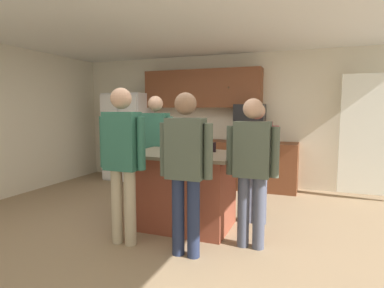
{
  "coord_description": "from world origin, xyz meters",
  "views": [
    {
      "loc": [
        1.73,
        -3.56,
        1.53
      ],
      "look_at": [
        0.2,
        0.48,
        1.05
      ],
      "focal_mm": 29.92,
      "sensor_mm": 36.0,
      "label": 1
    }
  ],
  "objects_px": {
    "tumbler_amber": "(213,147)",
    "glass_dark_ale": "(191,146)",
    "person_guest_left": "(186,163)",
    "glass_short_whisky": "(140,148)",
    "person_guest_by_door": "(156,144)",
    "kitchen_island": "(184,189)",
    "person_host_foreground": "(252,163)",
    "mug_ceramic_white": "(198,150)",
    "person_guest_right": "(256,155)",
    "person_elder_center": "(122,155)",
    "refrigerator": "(128,137)",
    "microwave_over_range": "(250,113)"
  },
  "relations": [
    {
      "from": "person_host_foreground",
      "to": "person_guest_left",
      "type": "relative_size",
      "value": 0.97
    },
    {
      "from": "microwave_over_range",
      "to": "glass_short_whisky",
      "type": "distance_m",
      "value": 2.74
    },
    {
      "from": "person_guest_left",
      "to": "glass_short_whisky",
      "type": "relative_size",
      "value": 11.88
    },
    {
      "from": "refrigerator",
      "to": "tumbler_amber",
      "type": "xyz_separation_m",
      "value": [
        2.53,
        -2.0,
        0.11
      ]
    },
    {
      "from": "person_host_foreground",
      "to": "tumbler_amber",
      "type": "xyz_separation_m",
      "value": [
        -0.6,
        0.53,
        0.09
      ]
    },
    {
      "from": "person_guest_left",
      "to": "mug_ceramic_white",
      "type": "xyz_separation_m",
      "value": [
        -0.15,
        0.77,
        0.04
      ]
    },
    {
      "from": "kitchen_island",
      "to": "glass_short_whisky",
      "type": "xyz_separation_m",
      "value": [
        -0.49,
        -0.24,
        0.55
      ]
    },
    {
      "from": "person_guest_right",
      "to": "tumbler_amber",
      "type": "relative_size",
      "value": 12.61
    },
    {
      "from": "person_guest_by_door",
      "to": "kitchen_island",
      "type": "bearing_deg",
      "value": -0.0
    },
    {
      "from": "refrigerator",
      "to": "mug_ceramic_white",
      "type": "bearing_deg",
      "value": -42.64
    },
    {
      "from": "glass_short_whisky",
      "to": "person_elder_center",
      "type": "bearing_deg",
      "value": -82.52
    },
    {
      "from": "kitchen_island",
      "to": "person_host_foreground",
      "type": "xyz_separation_m",
      "value": [
        0.93,
        -0.33,
        0.45
      ]
    },
    {
      "from": "person_host_foreground",
      "to": "tumbler_amber",
      "type": "distance_m",
      "value": 0.81
    },
    {
      "from": "kitchen_island",
      "to": "person_guest_by_door",
      "type": "bearing_deg",
      "value": 139.73
    },
    {
      "from": "person_host_foreground",
      "to": "glass_short_whisky",
      "type": "relative_size",
      "value": 11.52
    },
    {
      "from": "microwave_over_range",
      "to": "person_guest_right",
      "type": "relative_size",
      "value": 0.35
    },
    {
      "from": "kitchen_island",
      "to": "person_guest_by_door",
      "type": "height_order",
      "value": "person_guest_by_door"
    },
    {
      "from": "microwave_over_range",
      "to": "mug_ceramic_white",
      "type": "distance_m",
      "value": 2.37
    },
    {
      "from": "kitchen_island",
      "to": "person_guest_right",
      "type": "xyz_separation_m",
      "value": [
        0.85,
        0.45,
        0.43
      ]
    },
    {
      "from": "person_guest_by_door",
      "to": "glass_short_whisky",
      "type": "bearing_deg",
      "value": -35.77
    },
    {
      "from": "tumbler_amber",
      "to": "glass_dark_ale",
      "type": "bearing_deg",
      "value": -166.84
    },
    {
      "from": "person_elder_center",
      "to": "glass_short_whisky",
      "type": "relative_size",
      "value": 12.34
    },
    {
      "from": "tumbler_amber",
      "to": "person_guest_by_door",
      "type": "bearing_deg",
      "value": 159.38
    },
    {
      "from": "person_elder_center",
      "to": "glass_short_whisky",
      "type": "distance_m",
      "value": 0.51
    },
    {
      "from": "person_guest_left",
      "to": "person_elder_center",
      "type": "bearing_deg",
      "value": 64.11
    },
    {
      "from": "glass_short_whisky",
      "to": "mug_ceramic_white",
      "type": "relative_size",
      "value": 1.18
    },
    {
      "from": "person_host_foreground",
      "to": "mug_ceramic_white",
      "type": "relative_size",
      "value": 13.54
    },
    {
      "from": "person_guest_left",
      "to": "person_guest_right",
      "type": "bearing_deg",
      "value": -46.23
    },
    {
      "from": "kitchen_island",
      "to": "person_host_foreground",
      "type": "bearing_deg",
      "value": -19.37
    },
    {
      "from": "person_host_foreground",
      "to": "person_elder_center",
      "type": "bearing_deg",
      "value": 36.34
    },
    {
      "from": "microwave_over_range",
      "to": "person_guest_left",
      "type": "height_order",
      "value": "person_guest_left"
    },
    {
      "from": "kitchen_island",
      "to": "person_guest_right",
      "type": "relative_size",
      "value": 0.83
    },
    {
      "from": "kitchen_island",
      "to": "glass_dark_ale",
      "type": "relative_size",
      "value": 9.97
    },
    {
      "from": "person_guest_left",
      "to": "tumbler_amber",
      "type": "relative_size",
      "value": 13.29
    },
    {
      "from": "person_guest_by_door",
      "to": "glass_dark_ale",
      "type": "height_order",
      "value": "person_guest_by_door"
    },
    {
      "from": "refrigerator",
      "to": "microwave_over_range",
      "type": "distance_m",
      "value": 2.66
    },
    {
      "from": "person_elder_center",
      "to": "person_guest_left",
      "type": "height_order",
      "value": "person_elder_center"
    },
    {
      "from": "kitchen_island",
      "to": "microwave_over_range",
      "type": "bearing_deg",
      "value": 80.14
    },
    {
      "from": "kitchen_island",
      "to": "person_elder_center",
      "type": "xyz_separation_m",
      "value": [
        -0.43,
        -0.74,
        0.53
      ]
    },
    {
      "from": "person_elder_center",
      "to": "tumbler_amber",
      "type": "bearing_deg",
      "value": -8.71
    },
    {
      "from": "person_elder_center",
      "to": "mug_ceramic_white",
      "type": "height_order",
      "value": "person_elder_center"
    },
    {
      "from": "kitchen_island",
      "to": "person_elder_center",
      "type": "height_order",
      "value": "person_elder_center"
    },
    {
      "from": "person_elder_center",
      "to": "glass_short_whisky",
      "type": "bearing_deg",
      "value": 37.42
    },
    {
      "from": "microwave_over_range",
      "to": "kitchen_island",
      "type": "height_order",
      "value": "microwave_over_range"
    },
    {
      "from": "glass_short_whisky",
      "to": "tumbler_amber",
      "type": "distance_m",
      "value": 0.94
    },
    {
      "from": "microwave_over_range",
      "to": "kitchen_island",
      "type": "xyz_separation_m",
      "value": [
        -0.4,
        -2.32,
        -0.96
      ]
    },
    {
      "from": "refrigerator",
      "to": "mug_ceramic_white",
      "type": "relative_size",
      "value": 15.3
    },
    {
      "from": "kitchen_island",
      "to": "tumbler_amber",
      "type": "relative_size",
      "value": 10.5
    },
    {
      "from": "tumbler_amber",
      "to": "mug_ceramic_white",
      "type": "relative_size",
      "value": 1.05
    },
    {
      "from": "microwave_over_range",
      "to": "person_elder_center",
      "type": "xyz_separation_m",
      "value": [
        -0.83,
        -3.06,
        -0.43
      ]
    }
  ]
}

